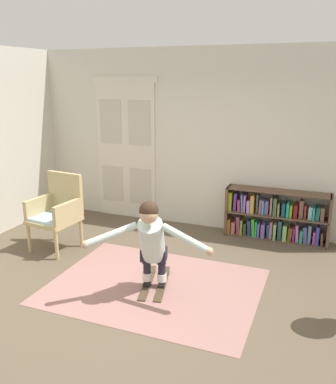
# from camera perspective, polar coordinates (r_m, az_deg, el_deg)

# --- Properties ---
(ground_plane) EXTENTS (7.20, 7.20, 0.00)m
(ground_plane) POSITION_cam_1_polar(r_m,az_deg,el_deg) (4.81, -3.99, -14.65)
(ground_plane) COLOR brown
(back_wall) EXTENTS (6.00, 0.10, 2.90)m
(back_wall) POSITION_cam_1_polar(r_m,az_deg,el_deg) (6.66, 5.47, 7.20)
(back_wall) COLOR beige
(back_wall) RESTS_ON ground
(double_door) EXTENTS (1.22, 0.05, 2.45)m
(double_door) POSITION_cam_1_polar(r_m,az_deg,el_deg) (7.17, -5.91, 6.02)
(double_door) COLOR beige
(double_door) RESTS_ON ground
(rug) EXTENTS (2.47, 1.88, 0.01)m
(rug) POSITION_cam_1_polar(r_m,az_deg,el_deg) (5.05, -1.89, -12.99)
(rug) COLOR #9B6D66
(rug) RESTS_ON ground
(bookshelf) EXTENTS (1.56, 0.30, 0.78)m
(bookshelf) POSITION_cam_1_polar(r_m,az_deg,el_deg) (6.50, 14.64, -3.47)
(bookshelf) COLOR brown
(bookshelf) RESTS_ON ground
(wicker_chair) EXTENTS (0.66, 0.66, 1.10)m
(wicker_chair) POSITION_cam_1_polar(r_m,az_deg,el_deg) (6.10, -15.23, -2.46)
(wicker_chair) COLOR tan
(wicker_chair) RESTS_ON ground
(skis_pair) EXTENTS (0.45, 0.82, 0.07)m
(skis_pair) POSITION_cam_1_polar(r_m,az_deg,el_deg) (5.07, -1.84, -12.64)
(skis_pair) COLOR #473923
(skis_pair) RESTS_ON rug
(person_skier) EXTENTS (1.38, 0.82, 1.09)m
(person_skier) POSITION_cam_1_polar(r_m,az_deg,el_deg) (4.60, -2.33, -6.60)
(person_skier) COLOR white
(person_skier) RESTS_ON skis_pair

